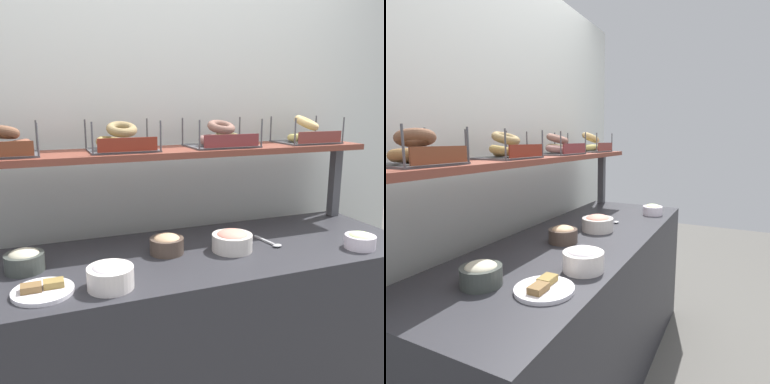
{
  "view_description": "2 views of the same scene",
  "coord_description": "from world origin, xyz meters",
  "views": [
    {
      "loc": [
        -0.63,
        -1.6,
        1.51
      ],
      "look_at": [
        0.03,
        0.09,
        1.1
      ],
      "focal_mm": 38.52,
      "sensor_mm": 36.0,
      "label": 1
    },
    {
      "loc": [
        -1.56,
        -0.77,
        1.37
      ],
      "look_at": [
        0.16,
        0.08,
        1.07
      ],
      "focal_mm": 31.08,
      "sensor_mm": 36.0,
      "label": 2
    }
  ],
  "objects": [
    {
      "name": "shelf_riser_right",
      "position": [
        0.98,
        0.27,
        1.05
      ],
      "size": [
        0.05,
        0.05,
        0.4
      ],
      "primitive_type": "cube",
      "color": "#4C4C51",
      "rests_on": "deli_counter"
    },
    {
      "name": "bowl_cream_cheese",
      "position": [
        -0.41,
        -0.22,
        0.9
      ],
      "size": [
        0.17,
        0.17,
        0.1
      ],
      "color": "white",
      "rests_on": "deli_counter"
    },
    {
      "name": "bagel_basket_everything",
      "position": [
        -0.25,
        0.27,
        1.33
      ],
      "size": [
        0.31,
        0.26,
        0.14
      ],
      "color": "#4C4C51",
      "rests_on": "upper_shelf"
    },
    {
      "name": "bowl_lox_spread",
      "position": [
        0.17,
        -0.04,
        0.9
      ],
      "size": [
        0.18,
        0.18,
        0.1
      ],
      "color": "silver",
      "rests_on": "deli_counter"
    },
    {
      "name": "bowl_hummus",
      "position": [
        -0.11,
        0.03,
        0.89
      ],
      "size": [
        0.15,
        0.15,
        0.09
      ],
      "color": "brown",
      "rests_on": "deli_counter"
    },
    {
      "name": "serving_plate_white",
      "position": [
        -0.63,
        -0.18,
        0.86
      ],
      "size": [
        0.21,
        0.21,
        0.04
      ],
      "color": "white",
      "rests_on": "deli_counter"
    },
    {
      "name": "ground_plane",
      "position": [
        0.0,
        0.0,
        0.0
      ],
      "size": [
        8.0,
        8.0,
        0.0
      ],
      "primitive_type": "plane",
      "color": "#595651"
    },
    {
      "name": "bowl_tuna_salad",
      "position": [
        -0.69,
        0.05,
        0.9
      ],
      "size": [
        0.15,
        0.15,
        0.09
      ],
      "color": "#414742",
      "rests_on": "deli_counter"
    },
    {
      "name": "upper_shelf",
      "position": [
        0.0,
        0.27,
        1.26
      ],
      "size": [
        2.04,
        0.32,
        0.03
      ],
      "primitive_type": "cube",
      "color": "brown",
      "rests_on": "shelf_riser_left"
    },
    {
      "name": "serving_spoon_near_plate",
      "position": [
        0.37,
        -0.04,
        0.86
      ],
      "size": [
        0.05,
        0.17,
        0.01
      ],
      "color": "#B7B7BC",
      "rests_on": "deli_counter"
    },
    {
      "name": "bagel_basket_plain",
      "position": [
        0.76,
        0.27,
        1.33
      ],
      "size": [
        0.31,
        0.24,
        0.15
      ],
      "color": "#4C4C51",
      "rests_on": "upper_shelf"
    },
    {
      "name": "bowl_scallion_spread",
      "position": [
        0.72,
        -0.22,
        0.89
      ],
      "size": [
        0.14,
        0.14,
        0.08
      ],
      "color": "white",
      "rests_on": "deli_counter"
    },
    {
      "name": "deli_counter",
      "position": [
        0.0,
        0.0,
        0.42
      ],
      "size": [
        2.08,
        0.7,
        0.85
      ],
      "primitive_type": "cube",
      "color": "#2D2D33",
      "rests_on": "ground_plane"
    },
    {
      "name": "back_wall",
      "position": [
        0.0,
        0.55,
        1.2
      ],
      "size": [
        3.28,
        0.06,
        2.4
      ],
      "primitive_type": "cube",
      "color": "silver",
      "rests_on": "ground_plane"
    },
    {
      "name": "bagel_basket_cinnamon_raisin",
      "position": [
        -0.74,
        0.28,
        1.33
      ],
      "size": [
        0.29,
        0.26,
        0.14
      ],
      "color": "#4C4C51",
      "rests_on": "upper_shelf"
    },
    {
      "name": "bagel_basket_poppy",
      "position": [
        0.25,
        0.27,
        1.33
      ],
      "size": [
        0.34,
        0.24,
        0.14
      ],
      "color": "#4C4C51",
      "rests_on": "upper_shelf"
    }
  ]
}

